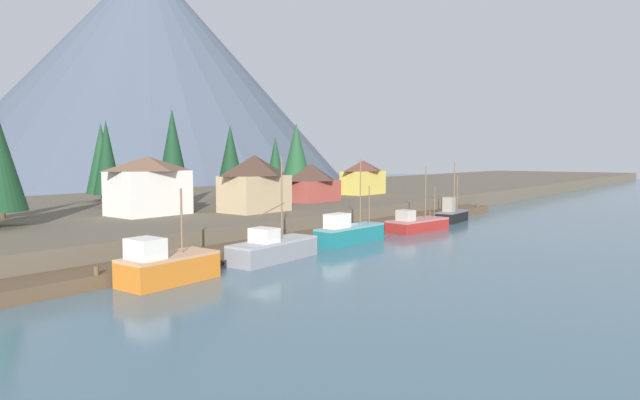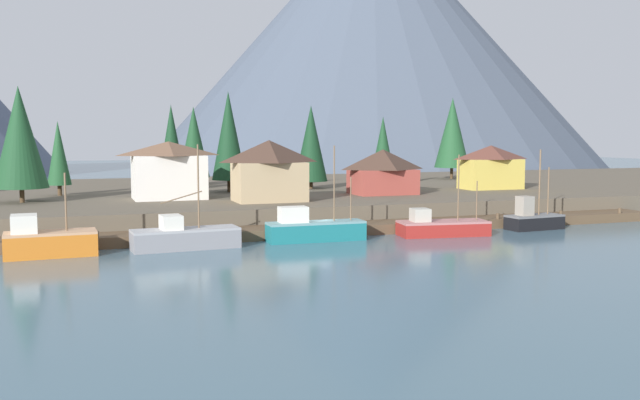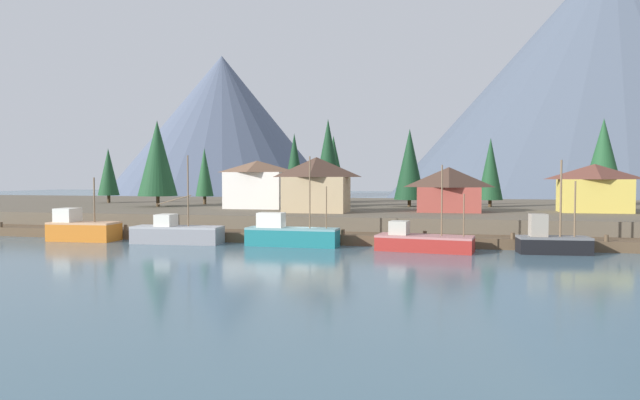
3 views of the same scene
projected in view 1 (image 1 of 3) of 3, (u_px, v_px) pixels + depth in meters
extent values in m
cube|color=#476675|center=(220.00, 230.00, 71.56)|extent=(400.00, 400.00, 1.00)
cube|color=brown|center=(329.00, 234.00, 60.22)|extent=(80.00, 4.00, 1.00)
cylinder|color=brown|center=(96.00, 278.00, 37.34)|extent=(0.36, 0.36, 1.60)
cylinder|color=brown|center=(191.00, 261.00, 43.55)|extent=(0.36, 0.36, 1.60)
cylinder|color=brown|center=(263.00, 248.00, 49.76)|extent=(0.36, 0.36, 1.60)
cylinder|color=brown|center=(318.00, 237.00, 55.96)|extent=(0.36, 0.36, 1.60)
cylinder|color=brown|center=(363.00, 229.00, 62.17)|extent=(0.36, 0.36, 1.60)
cylinder|color=brown|center=(399.00, 223.00, 68.37)|extent=(0.36, 0.36, 1.60)
cylinder|color=brown|center=(430.00, 217.00, 74.58)|extent=(0.36, 0.36, 1.60)
cylinder|color=brown|center=(455.00, 212.00, 80.79)|extent=(0.36, 0.36, 1.60)
cylinder|color=brown|center=(477.00, 208.00, 86.99)|extent=(0.36, 0.36, 1.60)
cube|color=brown|center=(164.00, 211.00, 78.94)|extent=(400.00, 56.00, 2.50)
cone|color=#475160|center=(149.00, 72.00, 182.05)|extent=(131.83, 131.83, 74.19)
cube|color=#CC6B1E|center=(169.00, 270.00, 39.43)|extent=(7.18, 3.44, 1.80)
cube|color=tan|center=(169.00, 256.00, 39.35)|extent=(7.18, 3.44, 0.20)
cube|color=silver|center=(145.00, 249.00, 37.73)|extent=(2.06, 2.44, 1.44)
cylinder|color=brown|center=(182.00, 221.00, 40.14)|extent=(0.16, 0.16, 4.72)
cube|color=gray|center=(274.00, 251.00, 47.83)|extent=(9.27, 3.50, 1.56)
cube|color=#9F9FA2|center=(273.00, 241.00, 47.76)|extent=(9.27, 3.50, 0.20)
cube|color=silver|center=(264.00, 235.00, 46.70)|extent=(1.85, 2.35, 1.21)
cylinder|color=brown|center=(282.00, 198.00, 48.42)|extent=(0.15, 0.15, 7.21)
cylinder|color=brown|center=(271.00, 210.00, 47.29)|extent=(3.60, 0.34, 1.04)
cube|color=#196B70|center=(350.00, 235.00, 57.45)|extent=(9.15, 2.65, 1.60)
cube|color=#679496|center=(350.00, 227.00, 57.38)|extent=(9.15, 2.65, 0.20)
cube|color=silver|center=(337.00, 221.00, 55.65)|extent=(2.60, 1.67, 1.45)
cylinder|color=brown|center=(360.00, 192.00, 58.45)|extent=(0.13, 0.13, 6.98)
cylinder|color=brown|center=(369.00, 204.00, 59.83)|extent=(0.11, 0.11, 4.06)
cube|color=maroon|center=(418.00, 226.00, 66.85)|extent=(9.03, 4.33, 1.24)
cube|color=#AD6C6A|center=(418.00, 220.00, 66.80)|extent=(9.03, 4.33, 0.20)
cube|color=#B2AD9E|center=(406.00, 215.00, 65.12)|extent=(1.88, 2.01, 1.26)
cylinder|color=brown|center=(426.00, 192.00, 67.58)|extent=(0.13, 0.13, 6.43)
cylinder|color=brown|center=(435.00, 202.00, 69.01)|extent=(0.11, 0.11, 3.84)
cube|color=black|center=(452.00, 217.00, 76.00)|extent=(6.23, 2.91, 1.31)
cube|color=slate|center=(452.00, 212.00, 75.94)|extent=(6.23, 2.91, 0.20)
cube|color=gray|center=(449.00, 204.00, 74.76)|extent=(1.53, 1.45, 1.99)
cylinder|color=brown|center=(454.00, 186.00, 76.12)|extent=(0.17, 0.17, 6.75)
cylinder|color=brown|center=(457.00, 193.00, 77.17)|extent=(0.14, 0.14, 4.91)
cube|color=tan|center=(255.00, 194.00, 65.02)|extent=(7.54, 5.10, 4.29)
pyramid|color=#422D23|center=(254.00, 165.00, 64.75)|extent=(7.92, 5.35, 2.42)
cube|color=#9E4238|center=(311.00, 191.00, 80.05)|extent=(7.49, 5.42, 3.05)
pyramid|color=#422D23|center=(311.00, 172.00, 79.83)|extent=(7.86, 5.69, 2.46)
cube|color=gold|center=(363.00, 183.00, 94.95)|extent=(7.89, 4.30, 4.01)
pyramid|color=brown|center=(363.00, 166.00, 94.72)|extent=(8.28, 4.52, 1.85)
cube|color=silver|center=(148.00, 193.00, 61.52)|extent=(7.96, 5.70, 4.95)
pyramid|color=brown|center=(148.00, 164.00, 61.26)|extent=(8.36, 5.99, 1.59)
cylinder|color=#4C3823|center=(296.00, 184.00, 112.89)|extent=(0.50, 0.50, 1.90)
cone|color=#1E4C28|center=(296.00, 151.00, 112.36)|extent=(5.75, 5.75, 11.48)
cylinder|color=#4C3823|center=(231.00, 196.00, 82.83)|extent=(0.50, 0.50, 1.03)
cone|color=#14381E|center=(230.00, 159.00, 82.38)|extent=(4.46, 4.46, 10.23)
cylinder|color=#4C3823|center=(276.00, 192.00, 92.59)|extent=(0.50, 0.50, 1.04)
cone|color=#194223|center=(275.00, 163.00, 92.19)|extent=(3.52, 3.52, 8.85)
cylinder|color=#4C3823|center=(108.00, 201.00, 70.69)|extent=(0.50, 0.50, 1.64)
cone|color=#14381E|center=(107.00, 157.00, 70.24)|extent=(3.47, 3.47, 9.55)
cylinder|color=#4C3823|center=(3.00, 212.00, 58.02)|extent=(0.50, 0.50, 1.28)
cone|color=#1E4C28|center=(1.00, 170.00, 57.66)|extent=(2.81, 2.81, 7.64)
cylinder|color=#4C3823|center=(174.00, 200.00, 72.61)|extent=(0.50, 0.50, 1.57)
cone|color=#14381E|center=(173.00, 152.00, 72.10)|extent=(4.32, 4.32, 11.21)
cylinder|color=#4C3823|center=(103.00, 197.00, 79.90)|extent=(0.50, 0.50, 1.16)
cone|color=#194223|center=(101.00, 158.00, 79.45)|extent=(4.47, 4.47, 10.21)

